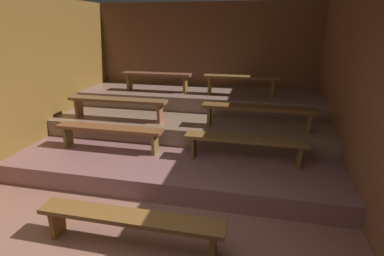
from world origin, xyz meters
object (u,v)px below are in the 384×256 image
object	(u,v)px
bench_upper_left	(157,77)
bench_upper_right	(241,80)
bench_lower_right	(245,142)
bench_middle_right	(258,110)
bench_floor_center	(130,221)
bench_middle_left	(118,102)
bench_lower_left	(109,131)

from	to	relation	value
bench_upper_left	bench_upper_right	world-z (taller)	same
bench_lower_right	bench_upper_left	bearing A→B (deg)	136.98
bench_middle_right	bench_upper_right	world-z (taller)	bench_upper_right
bench_lower_right	bench_upper_right	world-z (taller)	bench_upper_right
bench_lower_right	bench_floor_center	bearing A→B (deg)	-122.53
bench_middle_right	bench_middle_left	bearing A→B (deg)	180.00
bench_floor_center	bench_upper_left	bearing A→B (deg)	104.04
bench_lower_left	bench_upper_left	bearing A→B (deg)	83.77
bench_lower_right	bench_upper_right	distance (m)	1.95
bench_middle_left	bench_middle_right	world-z (taller)	same
bench_lower_right	bench_middle_left	size ratio (longest dim) A/B	0.97
bench_middle_right	bench_upper_right	xyz separation A→B (m)	(-0.36, 1.16, 0.29)
bench_lower_left	bench_middle_left	xyz separation A→B (m)	(-0.16, 0.69, 0.30)
bench_upper_right	bench_upper_left	bearing A→B (deg)	180.00
bench_middle_left	bench_upper_right	world-z (taller)	bench_upper_right
bench_floor_center	bench_upper_right	size ratio (longest dim) A/B	1.34
bench_lower_right	bench_middle_left	xyz separation A→B (m)	(-2.35, 0.69, 0.30)
bench_floor_center	bench_lower_left	distance (m)	2.06
bench_lower_left	bench_lower_right	xyz separation A→B (m)	(2.19, 0.00, 0.00)
bench_lower_left	bench_upper_right	xyz separation A→B (m)	(1.99, 1.85, 0.59)
bench_lower_right	bench_upper_right	xyz separation A→B (m)	(-0.20, 1.85, 0.59)
bench_floor_center	bench_middle_left	distance (m)	2.78
bench_floor_center	bench_lower_right	bearing A→B (deg)	57.47
bench_lower_left	bench_middle_right	bearing A→B (deg)	16.39
bench_floor_center	bench_middle_left	size ratio (longest dim) A/B	1.08
bench_upper_left	bench_upper_right	distance (m)	1.78
bench_floor_center	bench_middle_right	bearing A→B (deg)	62.44
bench_upper_left	bench_upper_right	xyz separation A→B (m)	(1.78, 0.00, 0.00)
bench_lower_left	bench_lower_right	world-z (taller)	same
bench_lower_left	bench_middle_left	world-z (taller)	bench_middle_left
bench_lower_right	bench_upper_left	world-z (taller)	bench_upper_left
bench_floor_center	bench_upper_right	xyz separation A→B (m)	(0.89, 3.57, 0.88)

